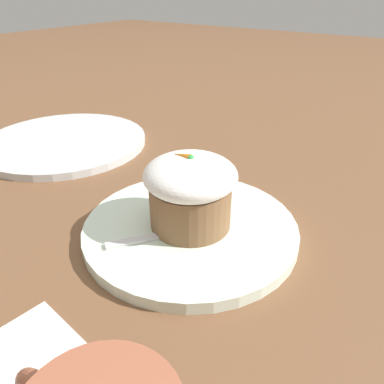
{
  "coord_description": "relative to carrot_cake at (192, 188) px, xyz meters",
  "views": [
    {
      "loc": [
        -0.22,
        0.3,
        0.27
      ],
      "look_at": [
        0.0,
        -0.0,
        0.06
      ],
      "focal_mm": 35.0,
      "sensor_mm": 36.0,
      "label": 1
    }
  ],
  "objects": [
    {
      "name": "dessert_plate",
      "position": [
        -0.0,
        0.0,
        -0.05
      ],
      "size": [
        0.26,
        0.26,
        0.01
      ],
      "color": "silver",
      "rests_on": "ground_plane"
    },
    {
      "name": "paper_napkin",
      "position": [
        0.0,
        0.23,
        -0.06
      ],
      "size": [
        0.12,
        0.11,
        0.0
      ],
      "color": "white",
      "rests_on": "ground_plane"
    },
    {
      "name": "ground_plane",
      "position": [
        -0.0,
        0.0,
        -0.06
      ],
      "size": [
        4.0,
        4.0,
        0.0
      ],
      "primitive_type": "plane",
      "color": "brown"
    },
    {
      "name": "side_plate",
      "position": [
        0.35,
        -0.09,
        -0.05
      ],
      "size": [
        0.3,
        0.3,
        0.01
      ],
      "color": "silver",
      "rests_on": "ground_plane"
    },
    {
      "name": "spoon",
      "position": [
        -0.01,
        0.02,
        -0.04
      ],
      "size": [
        0.09,
        0.12,
        0.01
      ],
      "color": "silver",
      "rests_on": "dessert_plate"
    },
    {
      "name": "carrot_cake",
      "position": [
        0.0,
        0.0,
        0.0
      ],
      "size": [
        0.11,
        0.11,
        0.09
      ],
      "color": "brown",
      "rests_on": "dessert_plate"
    }
  ]
}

